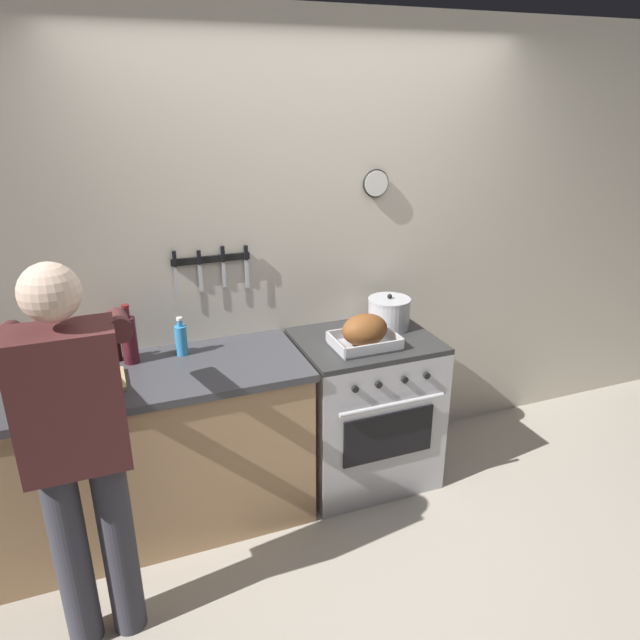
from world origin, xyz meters
name	(u,v)px	position (x,y,z in m)	size (l,w,h in m)	color
ground_plane	(410,606)	(0.00, 0.00, 0.00)	(8.00, 8.00, 0.00)	#A89E8E
wall_back	(307,257)	(0.00, 1.35, 1.30)	(6.00, 0.13, 2.60)	beige
counter_block	(110,460)	(-1.20, 0.99, 0.45)	(2.03, 0.65, 0.90)	tan
stove	(364,409)	(0.22, 0.99, 0.45)	(0.76, 0.67, 0.90)	#BCBCC1
person_cook	(77,441)	(-1.29, 0.39, 0.95)	(0.51, 0.63, 1.66)	#383842
roasting_pan	(365,332)	(0.16, 0.89, 0.98)	(0.35, 0.26, 0.19)	#B7B7BC
stock_pot	(389,313)	(0.41, 1.09, 0.99)	(0.25, 0.25, 0.21)	#B7B7BC
cutting_board	(85,384)	(-1.25, 0.95, 0.91)	(0.36, 0.24, 0.02)	tan
bottle_wine_red	(129,339)	(-1.03, 1.14, 1.03)	(0.08, 0.08, 0.31)	#47141E
bottle_dish_soap	(181,339)	(-0.77, 1.15, 0.99)	(0.06, 0.06, 0.21)	#338CCC
bottle_soy_sauce	(116,345)	(-1.10, 1.20, 0.98)	(0.05, 0.05, 0.20)	black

